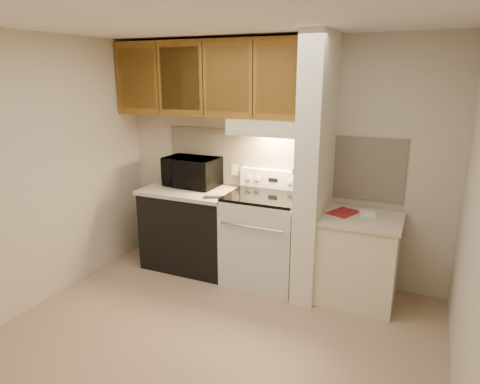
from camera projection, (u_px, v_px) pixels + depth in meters
The scene contains 50 objects.
floor at pixel (214, 338), 3.58m from camera, with size 3.60×3.60×0.00m, color tan.
ceiling at pixel (208, 18), 2.90m from camera, with size 3.60×3.60×0.00m, color white.
wall_back at pixel (277, 160), 4.56m from camera, with size 3.60×0.02×2.50m, color beige.
wall_left at pixel (39, 173), 3.95m from camera, with size 0.02×3.00×2.50m, color beige.
wall_right at pixel (480, 229), 2.53m from camera, with size 0.02×3.00×2.50m, color beige.
backsplash at pixel (276, 161), 4.55m from camera, with size 2.60×0.02×0.63m, color #EBE0C5.
range_body at pixel (264, 240), 4.47m from camera, with size 0.76×0.65×0.92m, color silver.
oven_window at pixel (252, 247), 4.18m from camera, with size 0.50×0.01×0.30m, color black.
oven_handle at pixel (251, 227), 4.09m from camera, with size 0.02×0.02×0.65m, color silver.
cooktop at pixel (265, 196), 4.34m from camera, with size 0.74×0.64×0.03m, color black.
range_backguard at pixel (274, 179), 4.56m from camera, with size 0.76×0.08×0.20m, color silver.
range_display at pixel (273, 180), 4.52m from camera, with size 0.10×0.01×0.04m, color black.
range_knob_left_outer at pixel (249, 178), 4.63m from camera, with size 0.05×0.05×0.02m, color silver.
range_knob_left_inner at pixel (257, 178), 4.59m from camera, with size 0.05×0.05×0.02m, color silver.
range_knob_right_inner at pixel (289, 182), 4.45m from camera, with size 0.05×0.05×0.02m, color silver.
range_knob_right_outer at pixel (298, 183), 4.41m from camera, with size 0.05×0.05×0.02m, color silver.
dishwasher_front at pixel (192, 230), 4.83m from camera, with size 1.00×0.63×0.87m, color black.
left_countertop at pixel (190, 191), 4.71m from camera, with size 1.04×0.67×0.04m, color beige.
spoon_rest at pixel (214, 197), 4.37m from camera, with size 0.22×0.07×0.01m, color black.
teal_jar at pixel (201, 181), 4.88m from camera, with size 0.08×0.08×0.09m, color #1D605B.
outlet at pixel (235, 170), 4.77m from camera, with size 0.08×0.01×0.12m, color beige.
microwave at pixel (192, 172), 4.80m from camera, with size 0.59×0.40×0.33m, color black.
partition_pillar at pixel (315, 171), 4.05m from camera, with size 0.22×0.70×2.50m, color white.
pillar_trim at pixel (304, 164), 4.08m from camera, with size 0.01×0.70×0.04m, color brown.
knife_strip at pixel (302, 163), 4.04m from camera, with size 0.02×0.42×0.04m, color black.
knife_blade_a at pixel (295, 177), 3.94m from camera, with size 0.01×0.04×0.16m, color silver.
knife_handle_a at pixel (295, 161), 3.88m from camera, with size 0.02×0.02×0.10m, color black.
knife_blade_b at pixel (297, 176), 3.99m from camera, with size 0.01×0.04×0.18m, color silver.
knife_handle_b at pixel (298, 160), 3.95m from camera, with size 0.02×0.02×0.10m, color black.
knife_blade_c at pixel (300, 176), 4.07m from camera, with size 0.01×0.04×0.20m, color silver.
knife_handle_c at pixel (301, 158), 4.04m from camera, with size 0.02×0.02×0.10m, color black.
knife_blade_d at pixel (303, 171), 4.15m from camera, with size 0.01×0.04×0.16m, color silver.
knife_handle_d at pixel (303, 156), 4.11m from camera, with size 0.02×0.02×0.10m, color black.
knife_blade_e at pixel (305, 171), 4.21m from camera, with size 0.01×0.04×0.18m, color silver.
knife_handle_e at pixel (305, 155), 4.17m from camera, with size 0.02×0.02×0.10m, color black.
oven_mitt at pixel (306, 172), 4.27m from camera, with size 0.03×0.11×0.26m, color slate.
right_cab_base at pixel (358, 261), 4.10m from camera, with size 0.70×0.60×0.81m, color beige.
right_countertop at pixel (362, 219), 3.98m from camera, with size 0.74×0.64×0.04m, color beige.
red_folder at pixel (343, 212), 4.09m from camera, with size 0.21×0.29×0.01m, color maroon.
white_box at pixel (368, 213), 4.02m from camera, with size 0.15×0.10×0.04m, color white.
range_hood at pixel (270, 127), 4.27m from camera, with size 0.78×0.44×0.15m, color beige.
hood_lip at pixel (263, 134), 4.09m from camera, with size 0.78×0.04×0.06m, color beige.
upper_cabinets at pixel (210, 79), 4.45m from camera, with size 2.18×0.33×0.77m, color brown.
cab_door_a at pixel (137, 79), 4.63m from camera, with size 0.46×0.01×0.63m, color brown.
cab_gap_a at pixel (158, 79), 4.52m from camera, with size 0.01×0.01×0.73m, color black.
cab_door_b at pixel (180, 79), 4.42m from camera, with size 0.46×0.01×0.63m, color brown.
cab_gap_b at pixel (203, 79), 4.31m from camera, with size 0.01×0.01×0.73m, color black.
cab_door_c at pixel (227, 79), 4.20m from camera, with size 0.46×0.01×0.63m, color brown.
cab_gap_c at pixel (253, 79), 4.10m from camera, with size 0.01×0.01×0.73m, color black.
cab_door_d at pixel (280, 79), 3.99m from camera, with size 0.46×0.01×0.63m, color brown.
Camera 1 is at (1.47, -2.76, 2.14)m, focal length 32.00 mm.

